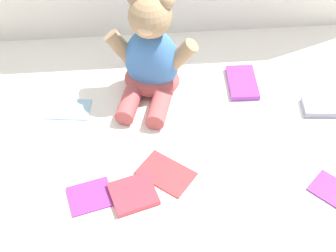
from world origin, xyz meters
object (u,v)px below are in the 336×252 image
book_case_3 (323,107)px  book_case_5 (90,196)px  book_case_0 (1,176)px  book_case_1 (336,192)px  teddy_bear (151,58)px  book_case_7 (166,173)px  book_case_4 (242,82)px  book_case_2 (133,194)px  book_case_6 (68,109)px

book_case_3 → book_case_5: bearing=-64.0°
book_case_0 → book_case_1: bearing=-154.8°
teddy_bear → book_case_7: bearing=-70.9°
book_case_5 → book_case_4: bearing=-64.9°
book_case_7 → book_case_0: bearing=-53.9°
book_case_2 → book_case_4: same height
book_case_0 → book_case_6: bearing=-90.7°
book_case_1 → book_case_7: size_ratio=0.88×
book_case_2 → book_case_1: bearing=-110.2°
book_case_1 → book_case_5: (-0.56, 0.04, -0.00)m
book_case_3 → book_case_0: bearing=-73.6°
teddy_bear → book_case_6: bearing=-149.0°
book_case_7 → book_case_3: bearing=151.5°
book_case_2 → book_case_0: bearing=60.0°
book_case_4 → book_case_6: book_case_4 is taller
book_case_4 → book_case_6: 0.49m
teddy_bear → book_case_6: (-0.23, -0.06, -0.11)m
book_case_2 → book_case_3: size_ratio=0.95×
teddy_bear → book_case_7: 0.31m
book_case_5 → teddy_bear: bearing=-39.5°
book_case_4 → book_case_7: book_case_4 is taller
book_case_4 → book_case_5: (-0.41, -0.34, -0.00)m
teddy_bear → book_case_0: size_ratio=2.16×
book_case_0 → book_case_7: bearing=-149.9°
book_case_4 → teddy_bear: bearing=1.8°
book_case_5 → book_case_6: (-0.07, 0.28, -0.00)m
book_case_3 → book_case_4: (-0.20, 0.11, -0.00)m
teddy_bear → book_case_1: teddy_bear is taller
teddy_bear → book_case_1: size_ratio=2.67×
book_case_0 → book_case_3: book_case_3 is taller
book_case_7 → book_case_2: bearing=-16.0°
book_case_1 → book_case_0: bearing=128.5°
book_case_1 → book_case_7: 0.39m
book_case_1 → book_case_7: (-0.38, 0.09, -0.00)m
teddy_bear → book_case_4: 0.27m
book_case_6 → book_case_7: (0.24, -0.23, 0.00)m
book_case_0 → book_case_5: size_ratio=1.41×
book_case_4 → book_case_5: book_case_4 is taller
book_case_4 → book_case_0: bearing=25.6°
book_case_0 → book_case_7: 0.39m
book_case_6 → book_case_5: bearing=20.9°
teddy_bear → book_case_7: (0.02, -0.29, -0.11)m
book_case_1 → book_case_4: bearing=67.3°
book_case_2 → book_case_6: book_case_2 is taller
book_case_0 → book_case_2: size_ratio=1.38×
teddy_bear → book_case_3: teddy_bear is taller
book_case_4 → book_case_1: bearing=113.0°
book_case_1 → book_case_2: book_case_2 is taller
book_case_5 → book_case_6: same height
book_case_2 → book_case_6: size_ratio=0.83×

